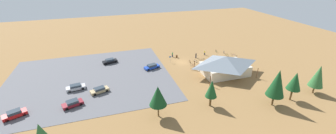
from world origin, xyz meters
The scene contains 30 objects.
ground centered at (0.00, 0.00, 0.00)m, with size 160.00×160.00×0.00m, color olive.
parking_lot_asphalt centered at (27.60, 2.47, 0.03)m, with size 42.75×35.98×0.05m, color #56565B.
bike_pavilion centered at (-8.63, 11.08, 2.91)m, with size 14.51×10.10×5.28m.
trash_bin centered at (0.18, -4.09, 0.45)m, with size 0.60×0.60×0.90m, color brown.
lot_sign centered at (3.52, -0.96, 1.41)m, with size 0.56×0.08×2.20m.
pine_west centered at (2.47, 23.64, 4.22)m, with size 2.51×2.51×6.19m.
pine_midwest centered at (-10.60, 27.52, 5.50)m, with size 3.70×3.70×8.51m.
pine_far_east centered at (-15.99, 27.09, 4.80)m, with size 2.98×2.98×6.90m.
pine_center centered at (-23.56, 26.44, 4.50)m, with size 3.17×3.17×7.15m.
pine_far_west centered at (14.12, 23.71, 4.87)m, with size 3.49×3.49×6.94m.
bicycle_white_near_porch centered at (-4.23, 1.28, 0.35)m, with size 0.89×1.40×0.78m.
bicycle_green_lone_east centered at (-14.85, -4.46, 0.35)m, with size 0.48×1.72×0.82m.
bicycle_black_lone_west centered at (-6.69, 1.14, 0.40)m, with size 1.83×0.48×0.93m.
bicycle_silver_yard_right centered at (-5.47, 2.50, 0.38)m, with size 0.48×1.67×0.83m.
bicycle_orange_yard_front centered at (-2.29, 1.27, 0.37)m, with size 0.48×1.70×0.82m.
bicycle_teal_back_row centered at (-12.52, 0.09, 0.36)m, with size 0.96×1.49×0.78m.
bicycle_red_edge_north centered at (-2.23, 4.02, 0.38)m, with size 1.37×1.04×0.81m.
bicycle_blue_edge_south centered at (-1.32, 6.50, 0.39)m, with size 1.55×0.84×0.88m.
bicycle_purple_mid_cluster centered at (-18.78, 0.24, 0.35)m, with size 1.02×1.47×0.80m.
bicycle_yellow_by_bin centered at (-16.60, -0.19, 0.36)m, with size 0.48×1.67×0.83m.
bicycle_white_yard_left centered at (-16.89, -2.77, 0.39)m, with size 0.74×1.70×0.82m.
car_silver_front_row centered at (30.73, 7.71, 0.73)m, with size 4.62×2.40×1.35m.
car_red_by_curb centered at (41.65, 15.24, 0.76)m, with size 4.62×3.36×1.43m.
car_black_near_entry centered at (21.69, -6.16, 0.74)m, with size 4.70×2.73×1.39m.
car_blue_back_corner centered at (10.09, 1.73, 0.72)m, with size 4.93×2.98×1.35m.
car_maroon_second_row centered at (30.89, 14.81, 0.73)m, with size 4.63×3.18×1.37m.
car_tan_end_stall centered at (25.20, 10.86, 0.72)m, with size 4.61×2.98×1.34m.
visitor_by_pavilion centered at (-5.77, -1.82, 0.94)m, with size 0.40×0.39×1.79m.
visitor_near_lot centered at (1.37, -5.08, 0.93)m, with size 0.36×0.38×1.78m.
visitor_at_bikes centered at (-9.69, -3.34, 0.94)m, with size 0.38×0.36×1.79m.
Camera 1 is at (22.75, 57.21, 27.35)m, focal length 22.65 mm.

